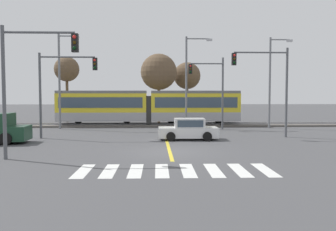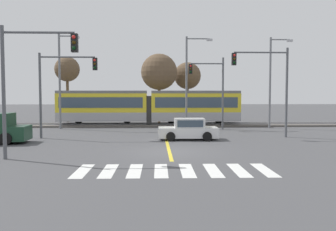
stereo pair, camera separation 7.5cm
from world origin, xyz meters
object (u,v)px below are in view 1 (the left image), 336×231
Objects in this scene: sedan_crossing at (188,130)px; street_lamp_centre at (189,76)px; traffic_light_far_right at (212,83)px; traffic_light_near_left at (28,71)px; bare_tree_east at (187,76)px; light_rail_tram at (149,106)px; street_lamp_west at (61,76)px; traffic_light_mid_right at (269,78)px; traffic_light_mid_left at (60,81)px; street_lamp_east at (272,77)px; bare_tree_west at (159,72)px; bare_tree_far_west at (67,70)px.

street_lamp_centre is (0.88, 8.65, 4.27)m from sedan_crossing.
traffic_light_near_left is at bearing -127.81° from traffic_light_far_right.
light_rail_tram is at bearing -127.44° from bare_tree_east.
traffic_light_mid_right is at bearing -22.88° from street_lamp_west.
traffic_light_mid_right is 9.18m from street_lamp_centre.
traffic_light_mid_left is 19.54m from street_lamp_east.
traffic_light_far_right is 9.22m from bare_tree_west.
traffic_light_near_left is 0.93× the size of bare_tree_east.
traffic_light_near_left is 8.56m from traffic_light_mid_left.
traffic_light_near_left is at bearing -137.78° from street_lamp_east.
street_lamp_east reaches higher than bare_tree_far_west.
street_lamp_west is at bearing -159.35° from light_rail_tram.
street_lamp_west is 19.87m from street_lamp_east.
street_lamp_east reaches higher than traffic_light_near_left.
traffic_light_far_right is at bearing -31.40° from street_lamp_centre.
traffic_light_far_right is at bearing 52.19° from traffic_light_near_left.
sedan_crossing is 0.67× the size of traffic_light_mid_left.
bare_tree_east is (10.14, 24.70, 1.06)m from traffic_light_near_left.
traffic_light_near_left is 18.75m from traffic_light_far_right.
traffic_light_mid_right is at bearing -55.08° from street_lamp_centre.
traffic_light_mid_left is 0.72× the size of street_lamp_east.
street_lamp_east is (5.92, 0.99, 0.63)m from traffic_light_far_right.
sedan_crossing is 0.48× the size of street_lamp_west.
traffic_light_mid_right is at bearing -74.11° from bare_tree_east.
light_rail_tram is 2.77× the size of traffic_light_mid_right.
bare_tree_west is (6.72, 22.56, 1.40)m from traffic_light_near_left.
sedan_crossing is at bearing -75.46° from light_rail_tram.
traffic_light_mid_right reaches higher than traffic_light_mid_left.
traffic_light_near_left is 23.52m from street_lamp_east.
bare_tree_far_west is 1.08× the size of bare_tree_east.
traffic_light_mid_left is at bearing 179.95° from traffic_light_mid_right.
street_lamp_centre is at bearing 178.31° from street_lamp_east.
bare_tree_far_west is (-1.49, 8.35, 1.13)m from street_lamp_west.
sedan_crossing is 0.63× the size of traffic_light_mid_right.
bare_tree_far_west is at bearing 148.96° from street_lamp_centre.
sedan_crossing is at bearing -6.99° from traffic_light_mid_left.
bare_tree_far_west is at bearing 100.13° from street_lamp_west.
light_rail_tram is 2.36× the size of bare_tree_west.
traffic_light_near_left is 0.76× the size of street_lamp_east.
street_lamp_west is (-13.95, 0.96, 0.71)m from traffic_light_far_right.
sedan_crossing is 11.92m from traffic_light_near_left.
traffic_light_mid_left is 12.69m from street_lamp_centre.
bare_tree_west is at bearing 121.64° from traffic_light_far_right.
street_lamp_centre reaches higher than bare_tree_far_west.
bare_tree_far_west is at bearing 99.30° from traffic_light_near_left.
bare_tree_east is at bearing 35.31° from street_lamp_west.
traffic_light_mid_left is 0.72× the size of street_lamp_centre.
traffic_light_near_left is (-5.64, -18.83, 2.31)m from light_rail_tram.
street_lamp_east reaches higher than traffic_light_mid_left.
traffic_light_mid_left reaches higher than sedan_crossing.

